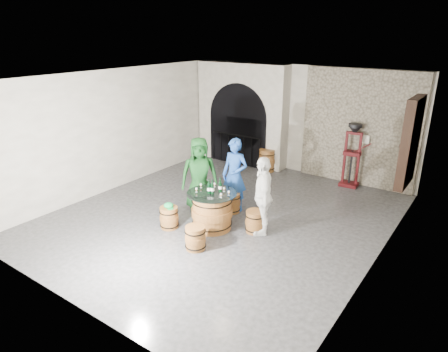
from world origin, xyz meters
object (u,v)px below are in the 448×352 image
Objects in this scene: barrel_stool_left at (201,201)px; wine_bottle_right at (220,186)px; wine_bottle_left at (209,188)px; barrel_table at (212,211)px; side_barrel at (267,160)px; person_green at (199,174)px; barrel_stool_near_right at (195,238)px; person_blue at (235,175)px; corking_press at (353,151)px; person_white at (263,196)px; wine_bottle_center at (212,188)px; barrel_stool_near_left at (169,218)px; barrel_stool_right at (255,222)px; barrel_stool_far at (232,202)px.

wine_bottle_right reaches higher than barrel_stool_left.
wine_bottle_left is 0.26m from wine_bottle_right.
side_barrel is (-0.91, 4.03, -0.07)m from barrel_table.
barrel_table is 0.61× the size of person_green.
wine_bottle_left is at bearing 109.22° from barrel_stool_near_right.
wine_bottle_right is (0.24, -0.93, 0.08)m from person_blue.
person_white is at bearing -103.17° from corking_press.
barrel_table is 4.60m from corking_press.
wine_bottle_left is at bearing -77.90° from side_barrel.
wine_bottle_center is at bearing -86.03° from person_blue.
barrel_stool_near_left is at bearing -88.49° from side_barrel.
wine_bottle_center is at bearing 31.43° from wine_bottle_left.
person_white is at bearing -61.93° from side_barrel.
barrel_table is at bearing -37.05° from barrel_stool_left.
wine_bottle_right is (0.89, 0.69, 0.73)m from barrel_stool_near_left.
barrel_stool_right is at bearing 26.64° from wine_bottle_left.
wine_bottle_center is 1.00× the size of wine_bottle_right.
person_blue reaches higher than barrel_table.
barrel_stool_far is at bearing -121.54° from corking_press.
side_barrel is (-0.77, 2.94, -0.55)m from person_blue.
person_white is at bearing 18.26° from wine_bottle_right.
barrel_table reaches higher than side_barrel.
wine_bottle_left reaches higher than barrel_table.
barrel_stool_near_right is 0.27× the size of person_blue.
person_blue reaches higher than barrel_stool_near_left.
barrel_stool_left is at bearing 124.65° from barrel_stool_near_right.
barrel_stool_far is 0.67m from person_blue.
wine_bottle_right is at bearing 37.80° from barrel_stool_near_left.
person_green is at bearing 153.28° from wine_bottle_right.
person_white is 5.28× the size of wine_bottle_left.
barrel_stool_right is 1.89m from barrel_stool_near_left.
barrel_stool_left is at bearing 139.19° from wine_bottle_left.
side_barrel is at bearing 103.02° from wine_bottle_center.
side_barrel is at bearing 104.34° from barrel_stool_far.
wine_bottle_right is (0.08, 0.18, 0.00)m from wine_bottle_center.
barrel_stool_right is 1.50× the size of wine_bottle_left.
wine_bottle_left is (0.82, -0.70, 0.07)m from person_green.
corking_press is at bearing 5.24° from side_barrel.
barrel_stool_left and barrel_stool_near_left have the same top height.
wine_bottle_right is at bearing -114.19° from corking_press.
barrel_stool_right is 1.38m from person_blue.
barrel_table is 0.61× the size of corking_press.
barrel_stool_left is 0.27× the size of person_blue.
side_barrel reaches higher than barrel_stool_near_left.
wine_bottle_left and wine_bottle_right have the same top height.
barrel_stool_left is at bearing -144.44° from person_blue.
barrel_stool_near_left is 1.50× the size of wine_bottle_right.
wine_bottle_center reaches higher than barrel_stool_left.
person_green is at bearing 142.95° from barrel_stool_left.
wine_bottle_left is at bearing -97.67° from person_white.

